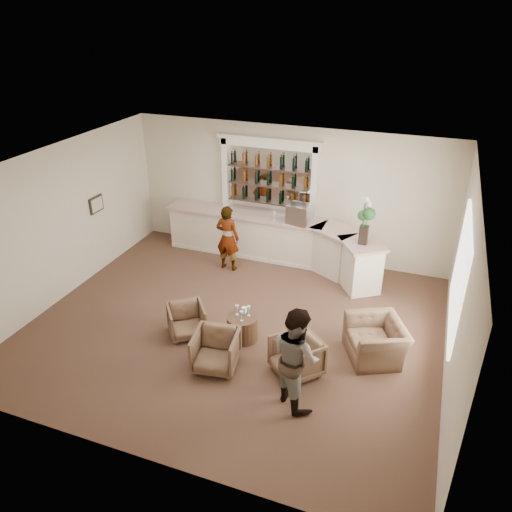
{
  "coord_description": "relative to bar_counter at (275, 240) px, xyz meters",
  "views": [
    {
      "loc": [
        3.31,
        -7.67,
        5.86
      ],
      "look_at": [
        0.11,
        0.9,
        1.17
      ],
      "focal_mm": 35.0,
      "sensor_mm": 36.0,
      "label": 1
    }
  ],
  "objects": [
    {
      "name": "wine_glass_tbl_c",
      "position": [
        0.5,
        -3.46,
        0.03
      ],
      "size": [
        0.07,
        0.07,
        0.21
      ],
      "primitive_type": null,
      "color": "white",
      "rests_on": "cocktail_table"
    },
    {
      "name": "sommelier",
      "position": [
        -0.94,
        -0.79,
        0.24
      ],
      "size": [
        0.61,
        0.42,
        1.63
      ],
      "primitive_type": "imported",
      "rotation": [
        0.0,
        0.0,
        3.09
      ],
      "color": "gray",
      "rests_on": "ground"
    },
    {
      "name": "back_bar_alcove",
      "position": [
        -0.34,
        0.41,
        1.46
      ],
      "size": [
        2.64,
        0.25,
        3.0
      ],
      "color": "white",
      "rests_on": "ground"
    },
    {
      "name": "cocktail_table",
      "position": [
        0.46,
        -3.33,
        -0.32
      ],
      "size": [
        0.6,
        0.6,
        0.5
      ],
      "primitive_type": "cylinder",
      "color": "#503222",
      "rests_on": "ground"
    },
    {
      "name": "armchair_center",
      "position": [
        0.33,
        -4.29,
        -0.22
      ],
      "size": [
        0.88,
        0.89,
        0.72
      ],
      "primitive_type": "imported",
      "rotation": [
        0.0,
        0.0,
        0.15
      ],
      "color": "brown",
      "rests_on": "ground"
    },
    {
      "name": "armchair_right",
      "position": [
        1.72,
        -3.94,
        -0.22
      ],
      "size": [
        1.09,
        1.09,
        0.71
      ],
      "primitive_type": "imported",
      "rotation": [
        0.0,
        0.0,
        -0.73
      ],
      "color": "brown",
      "rests_on": "ground"
    },
    {
      "name": "napkin_holder",
      "position": [
        0.44,
        -3.19,
        -0.01
      ],
      "size": [
        0.08,
        0.08,
        0.12
      ],
      "primitive_type": "cube",
      "color": "white",
      "rests_on": "cocktail_table"
    },
    {
      "name": "espresso_machine",
      "position": [
        0.61,
        -0.05,
        0.8
      ],
      "size": [
        0.58,
        0.51,
        0.47
      ],
      "primitive_type": "cube",
      "rotation": [
        0.0,
        0.0,
        -0.13
      ],
      "color": "silver",
      "rests_on": "bar_counter"
    },
    {
      "name": "wine_glass_tbl_b",
      "position": [
        0.56,
        -3.25,
        0.03
      ],
      "size": [
        0.07,
        0.07,
        0.21
      ],
      "primitive_type": null,
      "color": "white",
      "rests_on": "cocktail_table"
    },
    {
      "name": "bar_counter",
      "position": [
        0.0,
        0.0,
        0.0
      ],
      "size": [
        5.72,
        1.8,
        1.14
      ],
      "color": "white",
      "rests_on": "ground"
    },
    {
      "name": "wine_glass_tbl_a",
      "position": [
        0.34,
        -3.3,
        0.03
      ],
      "size": [
        0.07,
        0.07,
        0.21
      ],
      "primitive_type": null,
      "color": "white",
      "rests_on": "cocktail_table"
    },
    {
      "name": "guest",
      "position": [
        1.88,
        -4.61,
        0.31
      ],
      "size": [
        1.09,
        1.08,
        1.77
      ],
      "primitive_type": "imported",
      "rotation": [
        0.0,
        0.0,
        2.41
      ],
      "color": "gray",
      "rests_on": "ground"
    },
    {
      "name": "room_shell",
      "position": [
        0.33,
        -2.29,
        1.77
      ],
      "size": [
        8.04,
        7.02,
        3.32
      ],
      "color": "beige",
      "rests_on": "ground"
    },
    {
      "name": "flower_vase",
      "position": [
        2.22,
        -0.65,
        1.18
      ],
      "size": [
        0.29,
        0.29,
        1.09
      ],
      "color": "black",
      "rests_on": "bar_counter"
    },
    {
      "name": "wine_glass_bar_left",
      "position": [
        -0.01,
        -0.06,
        0.67
      ],
      "size": [
        0.07,
        0.07,
        0.21
      ],
      "primitive_type": null,
      "color": "white",
      "rests_on": "bar_counter"
    },
    {
      "name": "armchair_left",
      "position": [
        -0.61,
        -3.59,
        -0.26
      ],
      "size": [
        0.96,
        0.97,
        0.64
      ],
      "primitive_type": "imported",
      "rotation": [
        0.0,
        0.0,
        0.66
      ],
      "color": "brown",
      "rests_on": "ground"
    },
    {
      "name": "ground",
      "position": [
        0.16,
        -3.0,
        -0.57
      ],
      "size": [
        8.0,
        8.0,
        0.0
      ],
      "primitive_type": "plane",
      "color": "brown",
      "rests_on": "ground"
    },
    {
      "name": "wine_glass_bar_right",
      "position": [
        0.6,
        0.09,
        0.67
      ],
      "size": [
        0.07,
        0.07,
        0.21
      ],
      "primitive_type": null,
      "color": "white",
      "rests_on": "bar_counter"
    },
    {
      "name": "armchair_far",
      "position": [
        2.94,
        -2.99,
        -0.22
      ],
      "size": [
        1.34,
        1.4,
        0.71
      ],
      "primitive_type": "imported",
      "rotation": [
        0.0,
        0.0,
        -1.11
      ],
      "color": "brown",
      "rests_on": "ground"
    }
  ]
}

